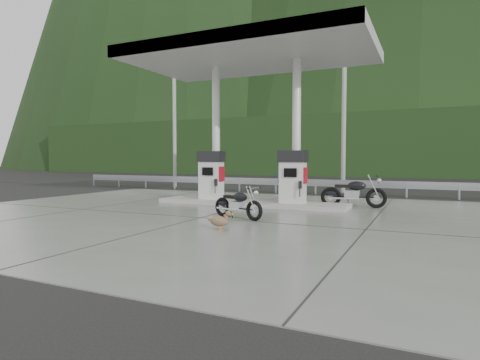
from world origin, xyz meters
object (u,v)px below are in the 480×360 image
at_px(duck, 219,222).
at_px(motorcycle_left, 238,204).
at_px(motorcycle_right, 353,193).
at_px(gas_pump_right, 293,177).
at_px(gas_pump_left, 211,175).

bearing_deg(duck, motorcycle_left, 95.69).
bearing_deg(motorcycle_left, duck, -59.67).
bearing_deg(motorcycle_right, duck, -117.82).
bearing_deg(duck, motorcycle_right, 64.00).
relative_size(gas_pump_right, motorcycle_left, 1.08).
distance_m(gas_pump_right, motorcycle_left, 3.29).
bearing_deg(motorcycle_left, gas_pump_right, 97.87).
relative_size(motorcycle_left, motorcycle_right, 0.81).
xyz_separation_m(gas_pump_right, duck, (-0.21, -4.99, -0.85)).
height_order(motorcycle_right, duck, motorcycle_right).
bearing_deg(motorcycle_left, gas_pump_left, 147.88).
distance_m(gas_pump_left, duck, 5.88).
height_order(motorcycle_left, duck, motorcycle_left).
xyz_separation_m(motorcycle_right, duck, (-2.10, -5.85, -0.29)).
distance_m(gas_pump_left, gas_pump_right, 3.20).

